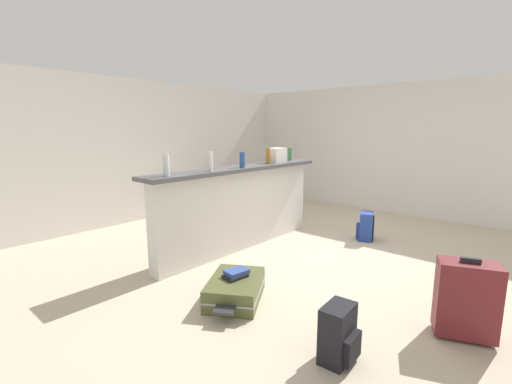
% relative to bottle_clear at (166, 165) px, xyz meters
% --- Properties ---
extents(ground_plane, '(13.00, 13.00, 0.05)m').
position_rel_bottle_clear_xyz_m(ground_plane, '(1.71, -0.51, -1.29)').
color(ground_plane, beige).
extents(wall_back, '(6.60, 0.10, 2.50)m').
position_rel_bottle_clear_xyz_m(wall_back, '(1.71, 2.54, -0.01)').
color(wall_back, silver).
rests_on(wall_back, ground_plane).
extents(wall_right, '(0.10, 6.00, 2.50)m').
position_rel_bottle_clear_xyz_m(wall_right, '(4.76, -0.21, -0.01)').
color(wall_right, silver).
rests_on(wall_right, ground_plane).
extents(partition_half_wall, '(2.80, 0.20, 1.09)m').
position_rel_bottle_clear_xyz_m(partition_half_wall, '(1.21, 0.06, -0.72)').
color(partition_half_wall, silver).
rests_on(partition_half_wall, ground_plane).
extents(bar_countertop, '(2.96, 0.40, 0.05)m').
position_rel_bottle_clear_xyz_m(bar_countertop, '(1.21, 0.06, -0.15)').
color(bar_countertop, '#4C4C51').
rests_on(bar_countertop, partition_half_wall).
extents(bottle_clear, '(0.07, 0.07, 0.24)m').
position_rel_bottle_clear_xyz_m(bottle_clear, '(0.00, 0.00, 0.00)').
color(bottle_clear, silver).
rests_on(bottle_clear, bar_countertop).
extents(bottle_white, '(0.07, 0.07, 0.24)m').
position_rel_bottle_clear_xyz_m(bottle_white, '(0.61, -0.02, -0.00)').
color(bottle_white, silver).
rests_on(bottle_white, bar_countertop).
extents(bottle_blue, '(0.07, 0.07, 0.20)m').
position_rel_bottle_clear_xyz_m(bottle_blue, '(1.18, -0.02, -0.02)').
color(bottle_blue, '#284C89').
rests_on(bottle_blue, bar_countertop).
extents(bottle_amber, '(0.07, 0.07, 0.23)m').
position_rel_bottle_clear_xyz_m(bottle_amber, '(1.82, 0.06, -0.01)').
color(bottle_amber, '#9E661E').
rests_on(bottle_amber, bar_countertop).
extents(bottle_green, '(0.06, 0.06, 0.20)m').
position_rel_bottle_clear_xyz_m(bottle_green, '(2.44, 0.12, -0.02)').
color(bottle_green, '#2D6B38').
rests_on(bottle_green, bar_countertop).
extents(grocery_bag, '(0.26, 0.18, 0.22)m').
position_rel_bottle_clear_xyz_m(grocery_bag, '(2.05, 0.08, -0.01)').
color(grocery_bag, silver).
rests_on(grocery_bag, bar_countertop).
extents(dining_table, '(1.10, 0.80, 0.74)m').
position_rel_bottle_clear_xyz_m(dining_table, '(2.71, 1.54, -0.62)').
color(dining_table, '#4C331E').
rests_on(dining_table, ground_plane).
extents(dining_chair_near_partition, '(0.45, 0.45, 0.93)m').
position_rel_bottle_clear_xyz_m(dining_chair_near_partition, '(2.67, 1.03, -0.75)').
color(dining_chair_near_partition, '#9E754C').
rests_on(dining_chair_near_partition, ground_plane).
extents(suitcase_flat_olive, '(0.88, 0.78, 0.22)m').
position_rel_bottle_clear_xyz_m(suitcase_flat_olive, '(0.07, -0.96, -1.15)').
color(suitcase_flat_olive, '#51562D').
rests_on(suitcase_flat_olive, ground_plane).
extents(suitcase_upright_maroon, '(0.39, 0.50, 0.67)m').
position_rel_bottle_clear_xyz_m(suitcase_upright_maroon, '(0.83, -2.78, -0.93)').
color(suitcase_upright_maroon, maroon).
rests_on(suitcase_upright_maroon, ground_plane).
extents(backpack_blue, '(0.33, 0.31, 0.42)m').
position_rel_bottle_clear_xyz_m(backpack_blue, '(2.70, -1.11, -1.06)').
color(backpack_blue, '#233D93').
rests_on(backpack_blue, ground_plane).
extents(backpack_black, '(0.29, 0.27, 0.42)m').
position_rel_bottle_clear_xyz_m(backpack_black, '(-0.09, -2.16, -1.06)').
color(backpack_black, black).
rests_on(backpack_black, ground_plane).
extents(book_stack, '(0.27, 0.20, 0.07)m').
position_rel_bottle_clear_xyz_m(book_stack, '(0.10, -0.94, -1.01)').
color(book_stack, black).
rests_on(book_stack, suitcase_flat_olive).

